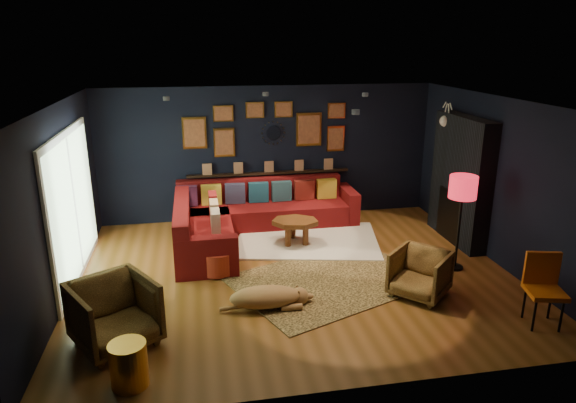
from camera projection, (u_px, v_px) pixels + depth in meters
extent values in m
plane|color=brown|center=(295.00, 274.00, 7.85)|extent=(6.50, 6.50, 0.00)
plane|color=black|center=(268.00, 153.00, 10.03)|extent=(6.50, 0.00, 6.50)
plane|color=black|center=(352.00, 274.00, 4.88)|extent=(6.50, 0.00, 6.50)
plane|color=black|center=(59.00, 205.00, 6.89)|extent=(0.00, 5.50, 5.50)
plane|color=black|center=(499.00, 182.00, 8.02)|extent=(0.00, 5.50, 5.50)
plane|color=silver|center=(296.00, 102.00, 7.06)|extent=(6.50, 6.50, 0.00)
cube|color=#6A0C0A|center=(262.00, 215.00, 9.86)|extent=(3.20, 0.95, 0.42)
cube|color=#6A0C0A|center=(260.00, 189.00, 10.06)|extent=(3.20, 0.24, 0.46)
cube|color=#6A0C0A|center=(348.00, 204.00, 10.12)|extent=(0.22, 0.95, 0.64)
cube|color=#6A0C0A|center=(205.00, 240.00, 8.63)|extent=(0.95, 2.20, 0.42)
cube|color=#6A0C0A|center=(182.00, 217.00, 8.44)|extent=(0.24, 2.20, 0.46)
cube|color=#6A0C0A|center=(207.00, 257.00, 7.66)|extent=(0.95, 0.22, 0.64)
cube|color=#632A57|center=(187.00, 196.00, 9.63)|extent=(0.38, 0.14, 0.38)
cube|color=yellow|center=(211.00, 195.00, 9.71)|extent=(0.38, 0.14, 0.38)
cube|color=#323454|center=(235.00, 193.00, 9.79)|extent=(0.38, 0.14, 0.38)
cube|color=navy|center=(258.00, 192.00, 9.87)|extent=(0.38, 0.14, 0.38)
cube|color=#274B5B|center=(281.00, 191.00, 9.94)|extent=(0.38, 0.14, 0.38)
cube|color=maroon|center=(304.00, 190.00, 10.02)|extent=(0.38, 0.14, 0.38)
cube|color=gold|center=(326.00, 189.00, 10.10)|extent=(0.38, 0.14, 0.38)
cube|color=maroon|center=(213.00, 203.00, 9.19)|extent=(0.14, 0.38, 0.38)
cube|color=tan|center=(214.00, 212.00, 8.73)|extent=(0.14, 0.38, 0.38)
cube|color=#BFAA92|center=(216.00, 222.00, 8.26)|extent=(0.14, 0.38, 0.38)
cube|color=black|center=(269.00, 173.00, 10.08)|extent=(3.20, 0.12, 0.04)
cube|color=gold|center=(194.00, 133.00, 9.62)|extent=(0.45, 0.03, 0.60)
cube|color=#9F5834|center=(194.00, 133.00, 9.61)|extent=(0.38, 0.01, 0.51)
cube|color=gold|center=(224.00, 142.00, 9.78)|extent=(0.40, 0.03, 0.55)
cube|color=#9F5834|center=(224.00, 143.00, 9.76)|extent=(0.34, 0.01, 0.47)
cube|color=gold|center=(223.00, 114.00, 9.61)|extent=(0.38, 0.03, 0.30)
cube|color=#9F5834|center=(223.00, 114.00, 9.60)|extent=(0.32, 0.01, 0.25)
cube|color=gold|center=(309.00, 129.00, 10.01)|extent=(0.50, 0.03, 0.65)
cube|color=#9F5834|center=(309.00, 130.00, 9.99)|extent=(0.42, 0.01, 0.55)
cube|color=gold|center=(336.00, 139.00, 10.16)|extent=(0.35, 0.03, 0.50)
cube|color=#9F5834|center=(336.00, 139.00, 10.14)|extent=(0.30, 0.01, 0.42)
cube|color=gold|center=(336.00, 111.00, 9.99)|extent=(0.35, 0.03, 0.30)
cube|color=#9F5834|center=(337.00, 111.00, 9.98)|extent=(0.30, 0.01, 0.25)
cube|color=gold|center=(255.00, 110.00, 9.70)|extent=(0.35, 0.03, 0.30)
cube|color=#9F5834|center=(255.00, 110.00, 9.69)|extent=(0.30, 0.01, 0.25)
cube|color=gold|center=(283.00, 109.00, 9.80)|extent=(0.35, 0.03, 0.30)
cube|color=#9F5834|center=(284.00, 109.00, 9.78)|extent=(0.30, 0.01, 0.25)
cylinder|color=silver|center=(273.00, 133.00, 9.90)|extent=(0.28, 0.03, 0.28)
cone|color=gold|center=(285.00, 133.00, 9.94)|extent=(0.03, 0.16, 0.03)
cone|color=gold|center=(284.00, 128.00, 9.91)|extent=(0.04, 0.16, 0.04)
cone|color=gold|center=(281.00, 125.00, 9.88)|extent=(0.04, 0.16, 0.04)
cone|color=gold|center=(278.00, 122.00, 9.85)|extent=(0.04, 0.16, 0.04)
cone|color=gold|center=(273.00, 122.00, 9.83)|extent=(0.03, 0.16, 0.03)
cone|color=gold|center=(269.00, 123.00, 9.82)|extent=(0.04, 0.16, 0.04)
cone|color=gold|center=(265.00, 125.00, 9.82)|extent=(0.04, 0.16, 0.04)
cone|color=gold|center=(263.00, 129.00, 9.84)|extent=(0.04, 0.16, 0.04)
cone|color=gold|center=(262.00, 133.00, 9.86)|extent=(0.03, 0.16, 0.03)
cone|color=gold|center=(263.00, 138.00, 9.89)|extent=(0.04, 0.16, 0.04)
cone|color=gold|center=(266.00, 141.00, 9.92)|extent=(0.04, 0.16, 0.04)
cone|color=gold|center=(269.00, 144.00, 9.95)|extent=(0.04, 0.16, 0.04)
cone|color=gold|center=(273.00, 144.00, 9.97)|extent=(0.03, 0.16, 0.03)
cone|color=gold|center=(278.00, 143.00, 9.98)|extent=(0.04, 0.16, 0.04)
cone|color=gold|center=(281.00, 141.00, 9.97)|extent=(0.04, 0.16, 0.04)
cone|color=gold|center=(284.00, 137.00, 9.96)|extent=(0.04, 0.16, 0.04)
cube|color=black|center=(461.00, 180.00, 8.89)|extent=(0.30, 1.60, 2.20)
cube|color=black|center=(454.00, 215.00, 9.08)|extent=(0.20, 0.80, 0.90)
cone|color=white|center=(457.00, 121.00, 9.09)|extent=(0.35, 0.28, 0.28)
sphere|color=white|center=(445.00, 121.00, 9.05)|extent=(0.20, 0.20, 0.20)
cylinder|color=white|center=(449.00, 112.00, 8.95)|extent=(0.02, 0.10, 0.28)
cylinder|color=white|center=(446.00, 111.00, 9.06)|extent=(0.02, 0.10, 0.28)
cube|color=white|center=(73.00, 206.00, 7.52)|extent=(0.04, 2.80, 2.20)
cube|color=#B5DFAA|center=(74.00, 206.00, 7.52)|extent=(0.01, 2.60, 2.00)
cube|color=white|center=(75.00, 206.00, 7.52)|extent=(0.02, 0.06, 2.00)
cylinder|color=black|center=(166.00, 98.00, 7.89)|extent=(0.10, 0.10, 0.06)
cylinder|color=black|center=(266.00, 94.00, 8.54)|extent=(0.10, 0.10, 0.06)
cylinder|color=black|center=(365.00, 95.00, 8.44)|extent=(0.10, 0.10, 0.06)
cylinder|color=black|center=(356.00, 112.00, 6.43)|extent=(0.10, 0.10, 0.06)
cube|color=silver|center=(307.00, 240.00, 9.14)|extent=(2.78, 2.26, 0.03)
cube|color=tan|center=(330.00, 280.00, 7.64)|extent=(3.25, 2.83, 0.02)
cylinder|color=brown|center=(288.00, 237.00, 8.78)|extent=(0.10, 0.10, 0.33)
cylinder|color=brown|center=(306.00, 236.00, 8.84)|extent=(0.10, 0.10, 0.33)
cylinder|color=brown|center=(293.00, 229.00, 9.15)|extent=(0.10, 0.10, 0.33)
cylinder|color=#9F2A1A|center=(217.00, 261.00, 7.80)|extent=(0.52, 0.52, 0.34)
imported|color=#A97634|center=(114.00, 311.00, 5.91)|extent=(1.15, 1.13, 0.88)
imported|color=#A97634|center=(420.00, 271.00, 7.09)|extent=(0.97, 0.97, 0.73)
cylinder|color=gold|center=(129.00, 365.00, 5.27)|extent=(0.39, 0.39, 0.48)
cylinder|color=black|center=(534.00, 315.00, 6.25)|extent=(0.03, 0.03, 0.45)
cylinder|color=black|center=(562.00, 315.00, 6.23)|extent=(0.03, 0.03, 0.45)
cylinder|color=black|center=(524.00, 302.00, 6.56)|extent=(0.03, 0.03, 0.45)
cylinder|color=black|center=(550.00, 302.00, 6.54)|extent=(0.03, 0.03, 0.45)
cube|color=orange|center=(545.00, 292.00, 6.33)|extent=(0.52, 0.52, 0.06)
cube|color=orange|center=(542.00, 268.00, 6.43)|extent=(0.43, 0.15, 0.43)
cylinder|color=black|center=(455.00, 267.00, 8.04)|extent=(0.25, 0.25, 0.04)
cylinder|color=black|center=(459.00, 230.00, 7.85)|extent=(0.04, 0.04, 1.22)
cylinder|color=#B11220|center=(463.00, 187.00, 7.65)|extent=(0.41, 0.41, 0.34)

